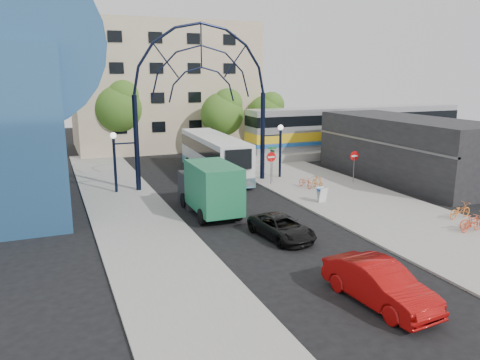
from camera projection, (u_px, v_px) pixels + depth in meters
name	position (u px, v px, depth m)	size (l,w,h in m)	color
ground	(290.00, 245.00, 23.59)	(120.00, 120.00, 0.00)	black
sidewalk_east	(370.00, 207.00, 30.15)	(8.00, 56.00, 0.12)	gray
plaza_west	(139.00, 225.00, 26.57)	(5.00, 50.00, 0.12)	gray
gateway_arch	(202.00, 72.00, 34.31)	(13.64, 0.44, 12.10)	black
stop_sign	(271.00, 160.00, 35.75)	(0.80, 0.07, 2.50)	slate
do_not_enter_sign	(354.00, 159.00, 36.25)	(0.76, 0.07, 2.48)	slate
street_name_sign	(272.00, 157.00, 36.41)	(0.70, 0.70, 2.80)	slate
sandwich_board	(322.00, 193.00, 30.89)	(0.55, 0.61, 0.99)	white
commercial_block_east	(406.00, 149.00, 38.00)	(6.00, 16.00, 5.00)	black
apartment_block	(163.00, 86.00, 54.30)	(20.00, 12.10, 14.00)	tan
train_platform	(356.00, 150.00, 50.77)	(32.00, 5.00, 0.80)	gray
train_car	(357.00, 127.00, 50.21)	(25.10, 3.05, 4.20)	#B7B7BC
tree_north_a	(223.00, 112.00, 48.21)	(4.48, 4.48, 7.00)	#382314
tree_north_b	(119.00, 105.00, 47.95)	(5.12, 5.12, 8.00)	#382314
tree_north_c	(267.00, 112.00, 52.32)	(4.16, 4.16, 6.50)	#382314
city_bus	(214.00, 155.00, 39.34)	(3.32, 12.39, 3.37)	silver
green_truck	(209.00, 188.00, 28.62)	(2.56, 6.44, 3.24)	black
black_suv	(282.00, 227.00, 24.41)	(1.98, 4.30, 1.19)	black
red_sedan	(379.00, 284.00, 17.41)	(1.69, 4.85, 1.60)	#990A09
bike_near_a	(306.00, 182.00, 34.91)	(0.57, 1.64, 0.86)	#F45D30
bike_near_b	(318.00, 182.00, 34.65)	(0.44, 1.55, 0.93)	orange
bike_far_a	(460.00, 211.00, 27.47)	(0.62, 1.77, 0.93)	orange
bike_far_b	(472.00, 223.00, 25.13)	(0.44, 1.57, 0.94)	#D34B2A
bike_far_c	(475.00, 221.00, 25.46)	(0.64, 1.83, 0.96)	#CC4E28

